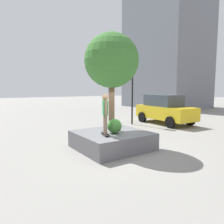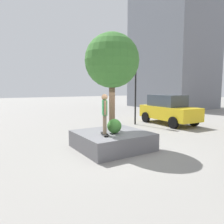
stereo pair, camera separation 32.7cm
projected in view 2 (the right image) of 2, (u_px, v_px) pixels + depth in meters
ground_plane at (119, 150)px, 9.10m from camera, size 120.00×120.00×0.00m
planter_ledge at (112, 140)px, 9.36m from camera, size 2.86×2.99×0.74m
plaza_tree at (112, 61)px, 9.55m from camera, size 2.50×2.50×4.45m
boxwood_shrub at (114, 126)px, 9.05m from camera, size 0.63×0.63×0.63m
skateboard at (105, 134)px, 8.68m from camera, size 0.83×0.43×0.07m
skateboarder at (105, 111)px, 8.57m from camera, size 0.51×0.35×1.64m
taxi_cab at (168, 109)px, 15.81m from camera, size 4.85×2.47×2.20m
traffic_light_median at (136, 79)px, 15.40m from camera, size 0.37×0.36×5.02m
office_tower_glass at (173, 16)px, 29.19m from camera, size 10.55×7.96×25.46m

